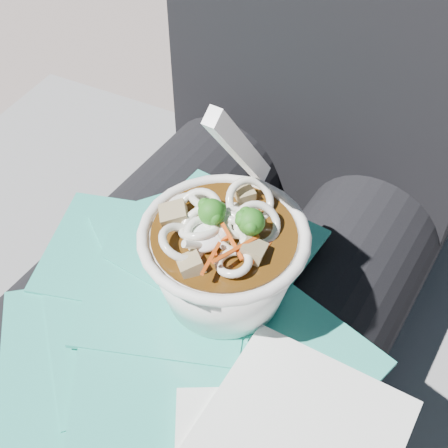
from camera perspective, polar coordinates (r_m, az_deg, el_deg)
The scene contains 5 objects.
stone_ledge at distance 0.93m, azimuth 2.70°, elevation -13.73°, with size 1.00×0.50×0.43m, color slate.
lap at distance 0.61m, azimuth -3.45°, elevation -10.58°, with size 0.34×0.48×0.15m.
person_body at distance 0.64m, azimuth 1.10°, elevation -3.20°, with size 0.34×0.94×0.98m.
plastic_bag at distance 0.53m, azimuth -4.80°, elevation -7.94°, with size 0.34×0.33×0.02m.
udon_bowl at distance 0.49m, azimuth -0.04°, elevation -2.76°, with size 0.16×0.16×0.19m.
Camera 1 is at (0.20, -0.26, 1.02)m, focal length 50.00 mm.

